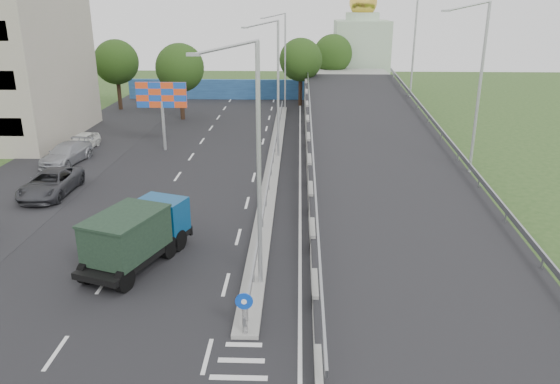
{
  "coord_description": "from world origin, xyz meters",
  "views": [
    {
      "loc": [
        1.86,
        -14.72,
        11.66
      ],
      "look_at": [
        0.93,
        11.91,
        2.2
      ],
      "focal_mm": 35.0,
      "sensor_mm": 36.0,
      "label": 1
    }
  ],
  "objects_px": {
    "church": "(361,50)",
    "parked_car_e": "(83,141)",
    "parked_car_c": "(51,183)",
    "lamp_post_far": "(283,56)",
    "lamp_post_near": "(254,156)",
    "dump_truck": "(137,233)",
    "lamp_post_mid": "(276,82)",
    "billboard": "(162,99)",
    "parked_car_d": "(66,154)",
    "sign_bollard": "(245,313)"
  },
  "relations": [
    {
      "from": "sign_bollard",
      "to": "lamp_post_near",
      "type": "distance_m",
      "value": 6.12
    },
    {
      "from": "sign_bollard",
      "to": "parked_car_e",
      "type": "distance_m",
      "value": 30.17
    },
    {
      "from": "lamp_post_mid",
      "to": "dump_truck",
      "type": "xyz_separation_m",
      "value": [
        -5.59,
        -18.05,
        -4.3
      ]
    },
    {
      "from": "billboard",
      "to": "lamp_post_far",
      "type": "bearing_deg",
      "value": 63.16
    },
    {
      "from": "lamp_post_near",
      "to": "parked_car_c",
      "type": "bearing_deg",
      "value": 141.11
    },
    {
      "from": "church",
      "to": "billboard",
      "type": "xyz_separation_m",
      "value": [
        -19.0,
        -32.0,
        -1.12
      ]
    },
    {
      "from": "lamp_post_far",
      "to": "billboard",
      "type": "height_order",
      "value": "lamp_post_far"
    },
    {
      "from": "lamp_post_near",
      "to": "church",
      "type": "bearing_deg",
      "value": 79.62
    },
    {
      "from": "lamp_post_near",
      "to": "church",
      "type": "relative_size",
      "value": 0.73
    },
    {
      "from": "lamp_post_mid",
      "to": "parked_car_c",
      "type": "relative_size",
      "value": 1.83
    },
    {
      "from": "dump_truck",
      "to": "parked_car_d",
      "type": "relative_size",
      "value": 1.27
    },
    {
      "from": "sign_bollard",
      "to": "parked_car_c",
      "type": "distance_m",
      "value": 20.2
    },
    {
      "from": "lamp_post_far",
      "to": "parked_car_e",
      "type": "xyz_separation_m",
      "value": [
        -15.83,
        -18.07,
        -5.12
      ]
    },
    {
      "from": "church",
      "to": "parked_car_e",
      "type": "relative_size",
      "value": 3.44
    },
    {
      "from": "sign_bollard",
      "to": "parked_car_d",
      "type": "distance_m",
      "value": 26.72
    },
    {
      "from": "lamp_post_near",
      "to": "billboard",
      "type": "distance_m",
      "value": 23.87
    },
    {
      "from": "lamp_post_mid",
      "to": "church",
      "type": "relative_size",
      "value": 0.73
    },
    {
      "from": "lamp_post_far",
      "to": "church",
      "type": "relative_size",
      "value": 0.73
    },
    {
      "from": "lamp_post_mid",
      "to": "parked_car_d",
      "type": "distance_m",
      "value": 16.49
    },
    {
      "from": "lamp_post_far",
      "to": "parked_car_d",
      "type": "height_order",
      "value": "lamp_post_far"
    },
    {
      "from": "billboard",
      "to": "parked_car_e",
      "type": "bearing_deg",
      "value": -179.38
    },
    {
      "from": "church",
      "to": "billboard",
      "type": "distance_m",
      "value": 37.23
    },
    {
      "from": "lamp_post_far",
      "to": "lamp_post_near",
      "type": "bearing_deg",
      "value": -90.0
    },
    {
      "from": "billboard",
      "to": "dump_truck",
      "type": "relative_size",
      "value": 0.84
    },
    {
      "from": "church",
      "to": "dump_truck",
      "type": "distance_m",
      "value": 54.44
    },
    {
      "from": "lamp_post_near",
      "to": "dump_truck",
      "type": "distance_m",
      "value": 7.32
    },
    {
      "from": "lamp_post_near",
      "to": "parked_car_c",
      "type": "xyz_separation_m",
      "value": [
        -13.74,
        11.09,
        -5.04
      ]
    },
    {
      "from": "sign_bollard",
      "to": "dump_truck",
      "type": "distance_m",
      "value": 7.97
    },
    {
      "from": "parked_car_e",
      "to": "lamp_post_mid",
      "type": "bearing_deg",
      "value": -3.22
    },
    {
      "from": "lamp_post_near",
      "to": "lamp_post_far",
      "type": "height_order",
      "value": "same"
    },
    {
      "from": "lamp_post_mid",
      "to": "billboard",
      "type": "bearing_deg",
      "value": 167.62
    },
    {
      "from": "lamp_post_mid",
      "to": "lamp_post_near",
      "type": "bearing_deg",
      "value": -90.0
    },
    {
      "from": "church",
      "to": "dump_truck",
      "type": "bearing_deg",
      "value": -106.56
    },
    {
      "from": "parked_car_c",
      "to": "parked_car_e",
      "type": "bearing_deg",
      "value": 101.24
    },
    {
      "from": "lamp_post_near",
      "to": "church",
      "type": "height_order",
      "value": "church"
    },
    {
      "from": "parked_car_e",
      "to": "lamp_post_far",
      "type": "bearing_deg",
      "value": 52.51
    },
    {
      "from": "lamp_post_far",
      "to": "parked_car_e",
      "type": "height_order",
      "value": "lamp_post_far"
    },
    {
      "from": "church",
      "to": "parked_car_c",
      "type": "xyz_separation_m",
      "value": [
        -23.63,
        -42.91,
        -4.55
      ]
    },
    {
      "from": "church",
      "to": "parked_car_c",
      "type": "bearing_deg",
      "value": -118.84
    },
    {
      "from": "church",
      "to": "parked_car_d",
      "type": "height_order",
      "value": "church"
    },
    {
      "from": "sign_bollard",
      "to": "lamp_post_near",
      "type": "height_order",
      "value": "lamp_post_near"
    },
    {
      "from": "lamp_post_near",
      "to": "parked_car_c",
      "type": "distance_m",
      "value": 18.36
    },
    {
      "from": "church",
      "to": "billboard",
      "type": "bearing_deg",
      "value": -120.7
    },
    {
      "from": "church",
      "to": "dump_truck",
      "type": "relative_size",
      "value": 2.1
    },
    {
      "from": "parked_car_e",
      "to": "dump_truck",
      "type": "bearing_deg",
      "value": -59.15
    },
    {
      "from": "lamp_post_mid",
      "to": "parked_car_c",
      "type": "bearing_deg",
      "value": -147.03
    },
    {
      "from": "sign_bollard",
      "to": "lamp_post_far",
      "type": "height_order",
      "value": "lamp_post_far"
    },
    {
      "from": "sign_bollard",
      "to": "parked_car_e",
      "type": "bearing_deg",
      "value": 121.4
    },
    {
      "from": "parked_car_c",
      "to": "parked_car_d",
      "type": "bearing_deg",
      "value": 105.12
    },
    {
      "from": "lamp_post_far",
      "to": "dump_truck",
      "type": "distance_m",
      "value": 38.7
    }
  ]
}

